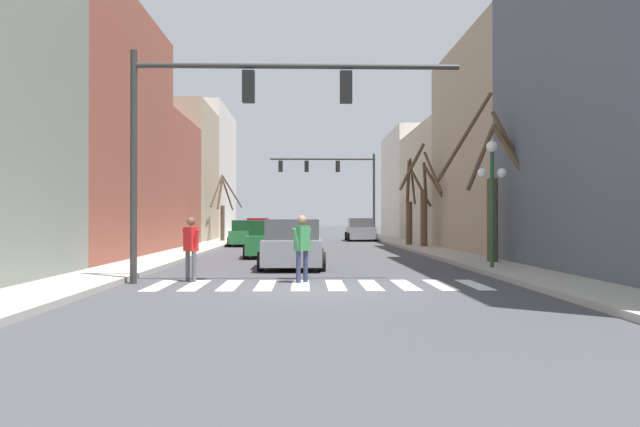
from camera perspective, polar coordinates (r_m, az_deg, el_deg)
ground_plane at (r=15.06m, az=-0.10°, el=-7.00°), size 240.00×240.00×0.00m
sidewalk_left at (r=16.12m, az=-22.53°, el=-6.27°), size 2.03×90.00×0.15m
sidewalk_right at (r=16.37m, az=21.97°, el=-6.18°), size 2.03×90.00×0.15m
building_row_left at (r=35.94m, az=-17.26°, el=5.53°), size 6.00×52.58×13.03m
building_row_right at (r=34.68m, az=16.28°, el=5.40°), size 6.00×52.06×12.52m
crosswalk_stripes at (r=16.13m, az=-0.18°, el=-6.56°), size 8.55×2.60×0.01m
traffic_signal_near at (r=16.86m, az=-7.80°, el=9.29°), size 8.72×0.28×6.16m
traffic_signal_far at (r=46.97m, az=1.43°, el=3.48°), size 7.91×0.28×6.57m
street_lamp_right_corner at (r=20.77m, az=15.45°, el=3.19°), size 0.95×0.36×4.06m
car_driving_away_lane at (r=21.49m, az=-2.54°, el=-2.93°), size 2.20×4.22×1.68m
car_parked_left_near at (r=48.81m, az=-5.66°, el=-1.51°), size 1.99×4.50×1.72m
car_parked_left_mid at (r=47.53m, az=3.73°, el=-1.54°), size 2.20×4.48×1.72m
car_parked_right_mid at (r=27.92m, az=-4.55°, el=-2.40°), size 2.12×4.62×1.63m
car_at_intersection at (r=39.05m, az=-6.63°, el=-1.86°), size 2.13×4.43×1.59m
pedestrian_crossing_street at (r=17.28m, az=-11.73°, el=-2.71°), size 0.59×0.60×1.75m
pedestrian_on_left_sidewalk at (r=16.64m, az=-1.66°, el=-2.69°), size 0.55×0.67×1.80m
street_tree_right_near at (r=23.43m, az=15.47°, el=1.84°), size 3.03×2.87×6.19m
street_tree_left_far at (r=44.11m, az=-8.90°, el=0.39°), size 2.06×2.07×4.64m
street_tree_right_mid at (r=37.47m, az=8.29°, el=0.65°), size 1.42×2.90×5.14m
street_tree_left_mid at (r=35.31m, az=9.50°, el=1.14°), size 2.35×3.14×5.79m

